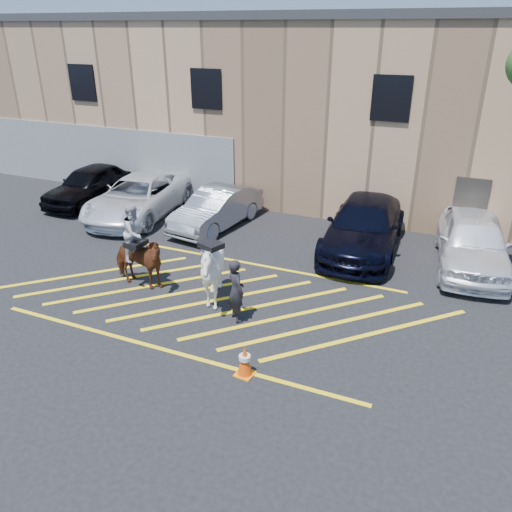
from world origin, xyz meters
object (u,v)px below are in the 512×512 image
at_px(car_silver_sedan, 217,208).
at_px(car_blue_suv, 364,226).
at_px(car_white_suv, 473,241).
at_px(saddled_white, 212,271).
at_px(mounted_bay, 137,255).
at_px(car_black_suv, 90,184).
at_px(handler, 236,290).
at_px(traffic_cone, 245,360).
at_px(car_white_pickup, 138,197).

distance_m(car_silver_sedan, car_blue_suv, 5.41).
relative_size(car_white_suv, saddled_white, 2.26).
distance_m(car_silver_sedan, mounted_bay, 5.08).
distance_m(car_black_suv, saddled_white, 10.34).
xyz_separation_m(car_black_suv, handler, (9.62, -6.05, 0.06)).
xyz_separation_m(car_silver_sedan, car_blue_suv, (5.40, 0.14, 0.10)).
xyz_separation_m(mounted_bay, traffic_cone, (4.41, -2.46, -0.63)).
bearing_deg(car_silver_sedan, car_black_suv, -176.41).
xyz_separation_m(handler, mounted_bay, (-3.30, 0.52, 0.17)).
relative_size(mounted_bay, saddled_white, 1.13).
bearing_deg(car_blue_suv, saddled_white, -121.66).
relative_size(car_white_pickup, car_blue_suv, 0.99).
distance_m(car_white_pickup, traffic_cone, 10.82).
distance_m(car_white_pickup, saddled_white, 7.69).
distance_m(car_black_suv, car_white_pickup, 2.90).
bearing_deg(car_silver_sedan, mounted_bay, -80.57).
bearing_deg(traffic_cone, car_silver_sedan, 121.16).
bearing_deg(mounted_bay, car_silver_sedan, 91.58).
bearing_deg(car_white_pickup, car_black_suv, 160.86).
distance_m(saddled_white, traffic_cone, 3.22).
bearing_deg(car_blue_suv, car_silver_sedan, 178.58).
distance_m(car_blue_suv, mounted_bay, 7.41).
distance_m(car_white_pickup, handler, 8.70).
bearing_deg(mounted_bay, car_white_pickup, 125.27).
distance_m(car_black_suv, handler, 11.36).
bearing_deg(car_black_suv, handler, -31.88).
height_order(mounted_bay, saddled_white, mounted_bay).
distance_m(car_silver_sedan, saddled_white, 5.70).
bearing_deg(car_black_suv, car_white_pickup, -11.75).
height_order(car_white_pickup, car_white_suv, car_white_suv).
relative_size(mounted_bay, traffic_cone, 3.39).
bearing_deg(saddled_white, car_white_suv, 39.71).
bearing_deg(car_black_suv, car_silver_sedan, -3.98).
bearing_deg(saddled_white, car_silver_sedan, 116.24).
bearing_deg(car_white_suv, saddled_white, -146.12).
bearing_deg(car_white_pickup, traffic_cone, -50.19).
height_order(car_white_pickup, mounted_bay, mounted_bay).
bearing_deg(saddled_white, car_black_suv, 147.37).
bearing_deg(car_silver_sedan, car_blue_suv, 9.31).
relative_size(car_white_pickup, mounted_bay, 2.22).
xyz_separation_m(car_black_suv, saddled_white, (8.70, -5.57, 0.19)).
bearing_deg(car_black_suv, car_white_suv, -1.28).
bearing_deg(saddled_white, car_white_pickup, 139.74).
height_order(car_white_pickup, car_blue_suv, car_blue_suv).
bearing_deg(car_white_suv, mounted_bay, -155.04).
bearing_deg(car_silver_sedan, traffic_cone, -50.99).
distance_m(car_white_pickup, car_silver_sedan, 3.35).
bearing_deg(handler, car_black_suv, 7.89).
xyz_separation_m(car_silver_sedan, car_white_suv, (8.74, 0.05, 0.13)).
bearing_deg(mounted_bay, car_white_suv, 30.79).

